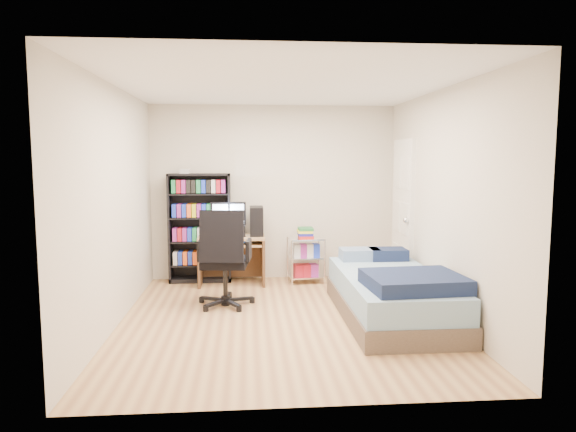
{
  "coord_description": "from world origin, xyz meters",
  "views": [
    {
      "loc": [
        -0.38,
        -5.42,
        1.74
      ],
      "look_at": [
        0.09,
        0.4,
        1.09
      ],
      "focal_mm": 32.0,
      "sensor_mm": 36.0,
      "label": 1
    }
  ],
  "objects": [
    {
      "name": "door",
      "position": [
        1.72,
        1.35,
        1.0
      ],
      "size": [
        0.12,
        0.8,
        2.0
      ],
      "color": "white",
      "rests_on": "room"
    },
    {
      "name": "office_chair",
      "position": [
        -0.65,
        0.55,
        0.37
      ],
      "size": [
        0.76,
        0.76,
        1.17
      ],
      "rotation": [
        0.0,
        0.0,
        -0.1
      ],
      "color": "black",
      "rests_on": "room"
    },
    {
      "name": "wire_cart",
      "position": [
        0.44,
        1.64,
        0.51
      ],
      "size": [
        0.52,
        0.4,
        0.78
      ],
      "rotation": [
        0.0,
        0.0,
        0.12
      ],
      "color": "white",
      "rests_on": "room"
    },
    {
      "name": "computer_desk",
      "position": [
        -0.51,
        1.67,
        0.62
      ],
      "size": [
        0.91,
        0.53,
        1.14
      ],
      "color": "#9E7E51",
      "rests_on": "room"
    },
    {
      "name": "room",
      "position": [
        0.0,
        0.0,
        1.25
      ],
      "size": [
        3.58,
        4.08,
        2.58
      ],
      "color": "tan",
      "rests_on": "ground"
    },
    {
      "name": "media_shelf",
      "position": [
        -1.05,
        1.84,
        0.79
      ],
      "size": [
        0.86,
        0.29,
        1.6
      ],
      "color": "black",
      "rests_on": "room"
    },
    {
      "name": "bed",
      "position": [
        1.19,
        -0.04,
        0.27
      ],
      "size": [
        1.08,
        2.16,
        0.62
      ],
      "color": "brown",
      "rests_on": "room"
    }
  ]
}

